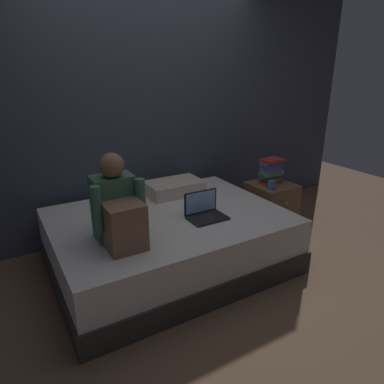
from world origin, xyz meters
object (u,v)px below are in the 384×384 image
(nightstand, at_px, (271,207))
(book_stack, at_px, (271,171))
(pillow, at_px, (174,187))
(bed, at_px, (169,240))
(person_sitting, at_px, (118,210))
(mug, at_px, (271,185))
(laptop, at_px, (205,211))

(nightstand, xyz_separation_m, book_stack, (0.00, 0.04, 0.40))
(pillow, bearing_deg, bed, -123.20)
(nightstand, bearing_deg, book_stack, 87.53)
(person_sitting, bearing_deg, mug, 7.64)
(nightstand, bearing_deg, person_sitting, -169.23)
(pillow, relative_size, mug, 6.22)
(nightstand, xyz_separation_m, pillow, (-1.01, 0.35, 0.30))
(book_stack, distance_m, mug, 0.23)
(person_sitting, relative_size, mug, 7.28)
(pillow, relative_size, book_stack, 2.10)
(laptop, bearing_deg, nightstand, 16.12)
(pillow, height_order, book_stack, book_stack)
(book_stack, bearing_deg, laptop, -161.83)
(pillow, xyz_separation_m, mug, (0.88, -0.47, 0.01))
(nightstand, height_order, laptop, laptop)
(person_sitting, bearing_deg, book_stack, 12.02)
(nightstand, distance_m, person_sitting, 1.92)
(mug, bearing_deg, person_sitting, -172.36)
(bed, bearing_deg, book_stack, 6.15)
(bed, relative_size, mug, 22.22)
(person_sitting, bearing_deg, nightstand, 10.77)
(bed, relative_size, nightstand, 3.78)
(bed, bearing_deg, nightstand, 4.32)
(bed, height_order, pillow, pillow)
(bed, relative_size, pillow, 3.57)
(laptop, bearing_deg, pillow, 85.37)
(laptop, xyz_separation_m, pillow, (0.05, 0.66, 0.01))
(bed, xyz_separation_m, mug, (1.17, -0.02, 0.33))
(bed, distance_m, pillow, 0.62)
(laptop, bearing_deg, mug, 11.33)
(nightstand, bearing_deg, bed, -175.68)
(laptop, xyz_separation_m, mug, (0.93, 0.19, 0.02))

